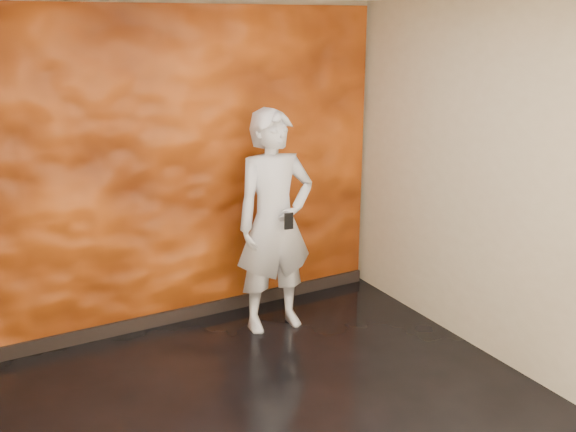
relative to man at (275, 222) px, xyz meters
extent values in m
cube|color=tan|center=(-0.71, 0.57, 0.43)|extent=(4.00, 0.02, 2.80)
cube|color=tan|center=(-0.71, -3.43, 0.43)|extent=(4.00, 0.02, 2.80)
cube|color=tan|center=(1.29, -1.43, 0.43)|extent=(0.02, 4.00, 2.80)
cube|color=#D15713|center=(-0.71, 0.53, 0.41)|extent=(3.90, 0.06, 2.75)
cube|color=black|center=(-0.71, 0.49, -0.91)|extent=(3.90, 0.04, 0.12)
imported|color=#ACB1BD|center=(0.00, 0.00, 0.00)|extent=(0.73, 0.49, 1.94)
cube|color=black|center=(-0.03, -0.31, 0.10)|extent=(0.08, 0.02, 0.14)
camera|label=1|loc=(-2.41, -4.64, 1.65)|focal=40.00mm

